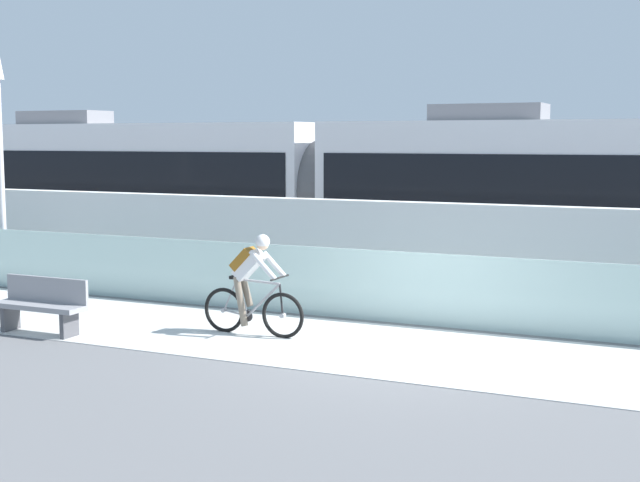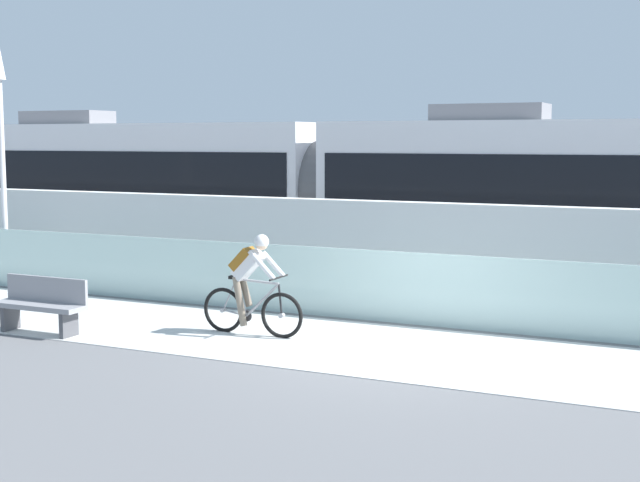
{
  "view_description": "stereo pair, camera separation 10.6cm",
  "coord_description": "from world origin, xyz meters",
  "px_view_note": "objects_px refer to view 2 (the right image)",
  "views": [
    {
      "loc": [
        4.25,
        -11.88,
        3.08
      ],
      "look_at": [
        -2.27,
        2.35,
        1.25
      ],
      "focal_mm": 49.3,
      "sensor_mm": 36.0,
      "label": 1
    },
    {
      "loc": [
        4.34,
        -11.84,
        3.08
      ],
      "look_at": [
        -2.27,
        2.35,
        1.25
      ],
      "focal_mm": 49.3,
      "sensor_mm": 36.0,
      "label": 2
    }
  ],
  "objects_px": {
    "lamp_post_antenna": "(1,128)",
    "bench": "(41,303)",
    "tram": "(328,190)",
    "cyclist_on_bike": "(251,285)"
  },
  "relations": [
    {
      "from": "lamp_post_antenna",
      "to": "bench",
      "type": "xyz_separation_m",
      "value": [
        4.11,
        -3.44,
        -2.81
      ]
    },
    {
      "from": "tram",
      "to": "lamp_post_antenna",
      "type": "bearing_deg",
      "value": -139.06
    },
    {
      "from": "tram",
      "to": "lamp_post_antenna",
      "type": "relative_size",
      "value": 4.34
    },
    {
      "from": "cyclist_on_bike",
      "to": "bench",
      "type": "xyz_separation_m",
      "value": [
        -3.1,
        -1.28,
        -0.32
      ]
    },
    {
      "from": "cyclist_on_bike",
      "to": "lamp_post_antenna",
      "type": "xyz_separation_m",
      "value": [
        -7.21,
        2.15,
        2.49
      ]
    },
    {
      "from": "cyclist_on_bike",
      "to": "lamp_post_antenna",
      "type": "relative_size",
      "value": 0.34
    },
    {
      "from": "tram",
      "to": "cyclist_on_bike",
      "type": "bearing_deg",
      "value": -75.38
    },
    {
      "from": "cyclist_on_bike",
      "to": "bench",
      "type": "relative_size",
      "value": 1.11
    },
    {
      "from": "cyclist_on_bike",
      "to": "bench",
      "type": "bearing_deg",
      "value": -157.49
    },
    {
      "from": "cyclist_on_bike",
      "to": "tram",
      "type": "bearing_deg",
      "value": 104.62
    }
  ]
}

